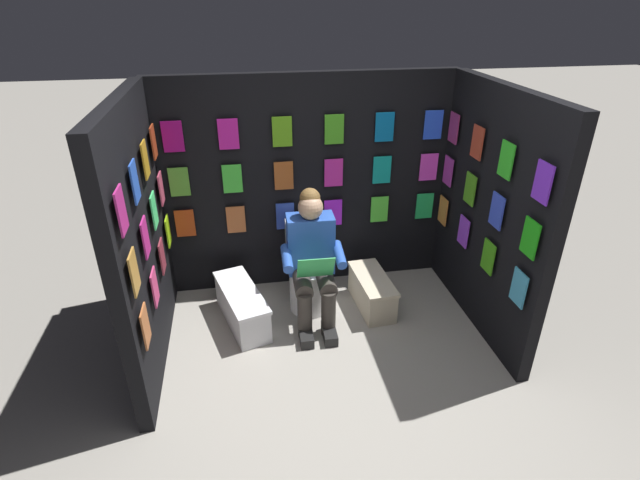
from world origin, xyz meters
TOP-DOWN VIEW (x-y plane):
  - ground_plane at (0.00, 0.00)m, footprint 30.00×30.00m
  - display_wall_back at (-0.00, -1.76)m, footprint 2.73×0.14m
  - display_wall_left at (-1.36, -0.85)m, footprint 0.14×1.71m
  - display_wall_right at (1.36, -0.85)m, footprint 0.14×1.71m
  - toilet at (0.06, -1.31)m, footprint 0.41×0.56m
  - person_reading at (0.07, -1.08)m, footprint 0.53×0.69m
  - comic_longbox_near at (-0.50, -1.15)m, footprint 0.32×0.67m
  - comic_longbox_far at (0.69, -1.11)m, footprint 0.49×0.85m

SIDE VIEW (x-z plane):
  - ground_plane at x=0.00m, z-range 0.00..0.00m
  - comic_longbox_near at x=-0.50m, z-range 0.00..0.32m
  - comic_longbox_far at x=0.69m, z-range 0.00..0.33m
  - toilet at x=0.06m, z-range -0.06..0.71m
  - person_reading at x=0.07m, z-range 0.00..1.20m
  - display_wall_back at x=0.00m, z-range 0.00..2.02m
  - display_wall_left at x=-1.36m, z-range 0.00..2.02m
  - display_wall_right at x=1.36m, z-range 0.00..2.02m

